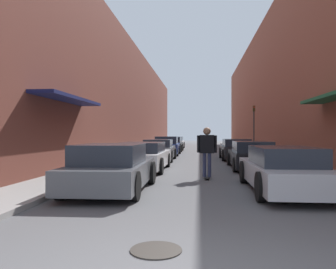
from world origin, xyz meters
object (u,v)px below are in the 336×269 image
object	(u,v)px
parked_car_left_0	(112,168)
parked_car_right_0	(283,170)
traffic_light	(254,124)
manhole_cover	(156,250)
parked_car_left_3	(167,146)
parked_car_left_5	(175,143)
parked_car_left_1	(143,156)
parked_car_left_2	(159,150)
parked_car_left_4	(172,144)
parked_car_right_1	(251,155)
parked_car_right_2	(236,149)
skateboarder	(207,147)

from	to	relation	value
parked_car_left_0	parked_car_right_0	bearing A→B (deg)	4.07
parked_car_right_0	traffic_light	distance (m)	17.78
manhole_cover	parked_car_left_3	bearing A→B (deg)	95.29
parked_car_left_3	parked_car_left_5	bearing A→B (deg)	91.03
parked_car_left_0	parked_car_left_1	xyz separation A→B (m)	(-0.05, 5.21, -0.03)
parked_car_right_0	parked_car_left_2	bearing A→B (deg)	114.63
parked_car_left_1	parked_car_left_2	bearing A→B (deg)	89.52
parked_car_left_3	parked_car_left_4	bearing A→B (deg)	90.64
parked_car_left_4	parked_car_right_1	distance (m)	15.51
parked_car_left_5	traffic_light	distance (m)	11.34
manhole_cover	parked_car_left_1	bearing A→B (deg)	100.98
parked_car_left_4	parked_car_left_5	xyz separation A→B (m)	(-0.14, 5.68, -0.00)
parked_car_right_2	parked_car_right_1	bearing A→B (deg)	-88.93
manhole_cover	traffic_light	bearing A→B (deg)	77.60
parked_car_left_4	skateboarder	size ratio (longest dim) A/B	2.26
parked_car_left_1	parked_car_right_1	distance (m)	4.88
parked_car_left_3	manhole_cover	world-z (taller)	parked_car_left_3
traffic_light	parked_car_left_0	bearing A→B (deg)	-110.60
parked_car_left_2	parked_car_right_1	distance (m)	6.34
parked_car_left_5	manhole_cover	world-z (taller)	parked_car_left_5
manhole_cover	traffic_light	distance (m)	22.98
parked_car_right_0	manhole_cover	size ratio (longest dim) A/B	6.83
parked_car_left_2	parked_car_right_2	world-z (taller)	parked_car_right_2
parked_car_left_1	skateboarder	xyz separation A→B (m)	(2.71, -2.52, 0.51)
parked_car_left_0	traffic_light	xyz separation A→B (m)	(6.73, 17.89, 1.77)
parked_car_left_3	parked_car_right_0	size ratio (longest dim) A/B	0.95
parked_car_left_0	skateboarder	xyz separation A→B (m)	(2.66, 2.69, 0.48)
manhole_cover	parked_car_right_0	bearing A→B (deg)	59.32
parked_car_left_1	skateboarder	size ratio (longest dim) A/B	2.62
parked_car_left_5	traffic_light	bearing A→B (deg)	-51.62
parked_car_right_1	parked_car_right_2	distance (m)	5.28
parked_car_left_1	parked_car_left_5	world-z (taller)	parked_car_left_5
parked_car_left_2	parked_car_left_4	bearing A→B (deg)	90.45
parked_car_right_1	manhole_cover	world-z (taller)	parked_car_right_1
parked_car_left_3	traffic_light	bearing A→B (deg)	19.15
parked_car_left_2	traffic_light	distance (m)	10.18
parked_car_left_1	parked_car_left_3	distance (m)	10.34
manhole_cover	skateboarder	bearing A→B (deg)	83.29
parked_car_left_0	parked_car_left_3	bearing A→B (deg)	90.10
parked_car_right_0	manhole_cover	distance (m)	5.56
parked_car_right_1	parked_car_right_2	size ratio (longest dim) A/B	1.14
parked_car_left_0	manhole_cover	xyz separation A→B (m)	(1.82, -4.43, -0.62)
parked_car_left_0	manhole_cover	world-z (taller)	parked_car_left_0
parked_car_left_2	parked_car_left_3	world-z (taller)	parked_car_left_3
parked_car_left_3	parked_car_left_0	bearing A→B (deg)	-89.90
parked_car_left_2	parked_car_right_2	distance (m)	4.75
parked_car_left_2	traffic_light	xyz separation A→B (m)	(6.73, 7.42, 1.78)
parked_car_left_3	skateboarder	bearing A→B (deg)	-78.20
parked_car_left_3	parked_car_right_1	size ratio (longest dim) A/B	0.97
parked_car_left_0	skateboarder	distance (m)	3.81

